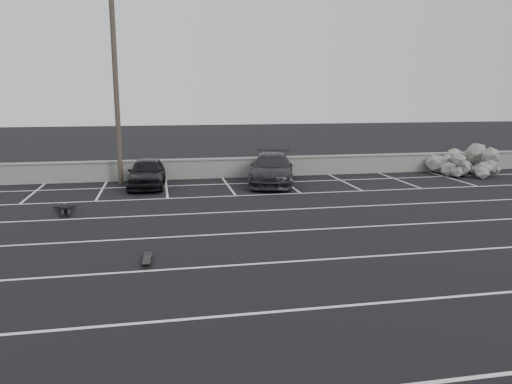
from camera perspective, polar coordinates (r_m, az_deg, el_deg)
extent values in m
plane|color=black|center=(13.43, -0.69, -8.27)|extent=(120.00, 120.00, 0.00)
cube|color=gray|center=(26.85, -6.05, 2.64)|extent=(50.00, 0.35, 1.00)
cube|color=gray|center=(26.78, -6.07, 3.74)|extent=(50.00, 0.45, 0.08)
cube|color=silver|center=(10.71, 2.26, -13.51)|extent=(36.00, 0.10, 0.01)
cube|color=silver|center=(13.43, -0.69, -8.25)|extent=(36.00, 0.10, 0.01)
cube|color=silver|center=(16.25, -2.59, -4.78)|extent=(36.00, 0.10, 0.01)
cube|color=silver|center=(19.13, -3.91, -2.34)|extent=(36.00, 0.10, 0.01)
cube|color=silver|center=(22.04, -4.88, -0.54)|extent=(36.00, 0.10, 0.01)
cube|color=silver|center=(24.97, -5.62, 0.84)|extent=(36.00, 0.10, 0.01)
cube|color=silver|center=(25.04, -24.04, -0.06)|extent=(0.10, 5.00, 0.01)
cube|color=silver|center=(24.53, -17.21, 0.20)|extent=(0.10, 5.00, 0.01)
cube|color=silver|center=(24.38, -10.19, 0.46)|extent=(0.10, 5.00, 0.01)
cube|color=silver|center=(24.59, -3.19, 0.72)|extent=(0.10, 5.00, 0.01)
cube|color=silver|center=(25.17, 3.59, 0.96)|extent=(0.10, 5.00, 0.01)
cube|color=silver|center=(26.07, 9.99, 1.17)|extent=(0.10, 5.00, 0.01)
cube|color=silver|center=(27.28, 15.89, 1.35)|extent=(0.10, 5.00, 0.01)
cube|color=silver|center=(28.76, 21.24, 1.50)|extent=(0.10, 5.00, 0.01)
imported|color=black|center=(24.70, -12.37, 2.18)|extent=(1.91, 4.26, 1.42)
imported|color=#242329|center=(25.02, 1.80, 2.65)|extent=(3.33, 5.54, 1.50)
cylinder|color=#4C4238|center=(25.74, -15.71, 11.56)|extent=(0.26, 0.26, 9.63)
cylinder|color=#232325|center=(26.17, 0.62, 2.25)|extent=(0.63, 0.63, 0.80)
cylinder|color=#232325|center=(26.11, 0.62, 3.15)|extent=(0.70, 0.70, 0.04)
cube|color=black|center=(13.88, -12.35, -7.50)|extent=(0.25, 0.83, 0.02)
cube|color=#232325|center=(14.15, -12.27, -7.28)|extent=(0.17, 0.06, 0.04)
cube|color=#232325|center=(13.63, -12.43, -8.01)|extent=(0.17, 0.06, 0.04)
cylinder|color=black|center=(14.17, -12.67, -7.38)|extent=(0.03, 0.06, 0.06)
cylinder|color=black|center=(14.15, -11.86, -7.36)|extent=(0.03, 0.06, 0.06)
cylinder|color=black|center=(13.65, -12.85, -8.11)|extent=(0.03, 0.06, 0.06)
cylinder|color=black|center=(13.63, -12.00, -8.10)|extent=(0.03, 0.06, 0.06)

